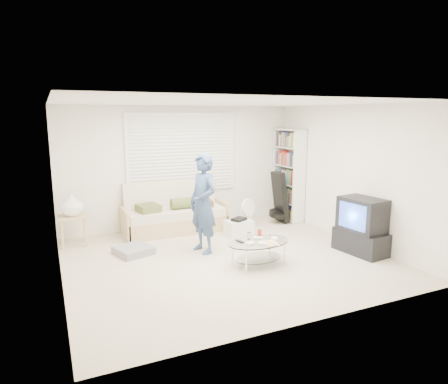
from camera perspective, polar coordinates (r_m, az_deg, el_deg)
name	(u,v)px	position (r m, az deg, el deg)	size (l,w,h in m)	color
ground	(226,259)	(6.63, 0.35, -9.49)	(5.00, 5.00, 0.00)	#BFAF94
room_shell	(215,157)	(6.68, -1.34, 5.07)	(5.02, 4.52, 2.51)	white
window_blinds	(182,153)	(8.30, -5.99, 5.60)	(2.32, 0.08, 1.62)	silver
futon_sofa	(175,215)	(8.11, -7.08, -3.31)	(2.05, 0.83, 1.00)	tan
grey_floor_pillow	(134,250)	(6.99, -12.79, -8.13)	(0.55, 0.55, 0.12)	gray
side_table	(72,207)	(7.57, -20.91, -1.97)	(0.49, 0.39, 0.97)	tan
bookshelf	(289,175)	(8.98, 9.20, 2.45)	(0.32, 0.85, 2.02)	white
guitar_case	(280,201)	(8.70, 7.96, -1.27)	(0.40, 0.41, 1.10)	black
floor_fan	(248,211)	(8.29, 3.45, -2.67)	(0.39, 0.26, 0.63)	white
storage_bin	(239,228)	(7.80, 2.14, -5.09)	(0.51, 0.37, 0.35)	white
tv_unit	(361,227)	(7.14, 19.02, -4.69)	(0.57, 0.92, 0.95)	black
coffee_table	(259,246)	(6.29, 5.02, -7.66)	(1.08, 0.74, 0.50)	silver
standing_person	(203,204)	(6.73, -3.01, -1.67)	(0.62, 0.40, 1.69)	navy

